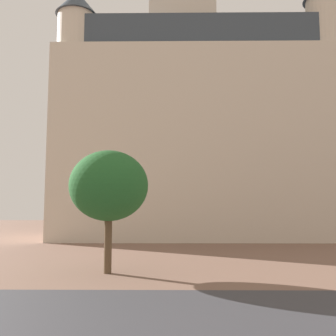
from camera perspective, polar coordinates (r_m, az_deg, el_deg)
name	(u,v)px	position (r m, az deg, el deg)	size (l,w,h in m)	color
ground_plane	(170,297)	(10.98, 0.34, -19.06)	(120.00, 120.00, 0.00)	brown
street_asphalt_strip	(170,321)	(8.82, 0.25, -22.34)	(120.00, 6.08, 0.00)	#38383D
landmark_building	(195,116)	(32.04, 4.14, 7.97)	(22.40, 10.79, 35.81)	beige
tree_curb_far	(109,186)	(14.53, -9.03, -2.73)	(3.02, 3.02, 4.66)	brown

